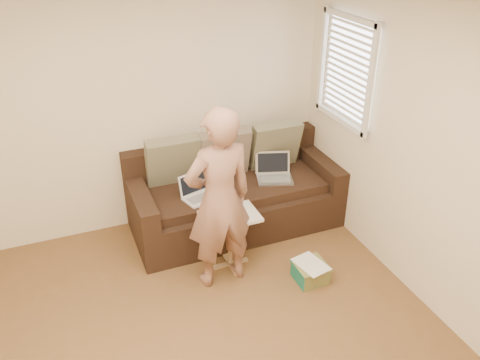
{
  "coord_description": "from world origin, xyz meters",
  "views": [
    {
      "loc": [
        -0.76,
        -2.46,
        3.09
      ],
      "look_at": [
        0.8,
        1.4,
        0.78
      ],
      "focal_mm": 37.07,
      "sensor_mm": 36.0,
      "label": 1
    }
  ],
  "objects_px": {
    "person": "(219,200)",
    "laptop_silver": "(275,180)",
    "laptop_white": "(201,199)",
    "side_table": "(230,240)",
    "striped_box": "(310,272)",
    "sofa": "(236,192)",
    "drinking_glass": "(213,206)"
  },
  "relations": [
    {
      "from": "person",
      "to": "laptop_silver",
      "type": "bearing_deg",
      "value": -147.39
    },
    {
      "from": "laptop_white",
      "to": "side_table",
      "type": "xyz_separation_m",
      "value": [
        0.13,
        -0.47,
        -0.23
      ]
    },
    {
      "from": "person",
      "to": "striped_box",
      "type": "relative_size",
      "value": 5.85
    },
    {
      "from": "sofa",
      "to": "side_table",
      "type": "height_order",
      "value": "sofa"
    },
    {
      "from": "laptop_silver",
      "to": "person",
      "type": "distance_m",
      "value": 1.17
    },
    {
      "from": "drinking_glass",
      "to": "laptop_silver",
      "type": "bearing_deg",
      "value": 27.01
    },
    {
      "from": "striped_box",
      "to": "laptop_silver",
      "type": "bearing_deg",
      "value": 83.86
    },
    {
      "from": "side_table",
      "to": "striped_box",
      "type": "relative_size",
      "value": 1.97
    },
    {
      "from": "laptop_silver",
      "to": "striped_box",
      "type": "xyz_separation_m",
      "value": [
        -0.11,
        -1.03,
        -0.43
      ]
    },
    {
      "from": "laptop_white",
      "to": "striped_box",
      "type": "distance_m",
      "value": 1.29
    },
    {
      "from": "laptop_white",
      "to": "person",
      "type": "height_order",
      "value": "person"
    },
    {
      "from": "striped_box",
      "to": "laptop_white",
      "type": "bearing_deg",
      "value": 127.58
    },
    {
      "from": "side_table",
      "to": "drinking_glass",
      "type": "bearing_deg",
      "value": 138.77
    },
    {
      "from": "drinking_glass",
      "to": "side_table",
      "type": "bearing_deg",
      "value": -41.23
    },
    {
      "from": "laptop_white",
      "to": "sofa",
      "type": "bearing_deg",
      "value": 3.17
    },
    {
      "from": "person",
      "to": "striped_box",
      "type": "distance_m",
      "value": 1.14
    },
    {
      "from": "laptop_silver",
      "to": "side_table",
      "type": "xyz_separation_m",
      "value": [
        -0.72,
        -0.54,
        -0.23
      ]
    },
    {
      "from": "side_table",
      "to": "striped_box",
      "type": "distance_m",
      "value": 0.81
    },
    {
      "from": "drinking_glass",
      "to": "striped_box",
      "type": "relative_size",
      "value": 0.41
    },
    {
      "from": "laptop_silver",
      "to": "drinking_glass",
      "type": "relative_size",
      "value": 3.1
    },
    {
      "from": "person",
      "to": "side_table",
      "type": "distance_m",
      "value": 0.61
    },
    {
      "from": "side_table",
      "to": "drinking_glass",
      "type": "distance_m",
      "value": 0.39
    },
    {
      "from": "drinking_glass",
      "to": "striped_box",
      "type": "xyz_separation_m",
      "value": [
        0.74,
        -0.6,
        -0.55
      ]
    },
    {
      "from": "sofa",
      "to": "person",
      "type": "xyz_separation_m",
      "value": [
        -0.46,
        -0.78,
        0.44
      ]
    },
    {
      "from": "person",
      "to": "laptop_white",
      "type": "bearing_deg",
      "value": -98.32
    },
    {
      "from": "laptop_silver",
      "to": "striped_box",
      "type": "relative_size",
      "value": 1.26
    },
    {
      "from": "person",
      "to": "drinking_glass",
      "type": "xyz_separation_m",
      "value": [
        0.03,
        0.26,
        -0.22
      ]
    },
    {
      "from": "person",
      "to": "striped_box",
      "type": "bearing_deg",
      "value": 150.38
    },
    {
      "from": "sofa",
      "to": "laptop_silver",
      "type": "distance_m",
      "value": 0.44
    },
    {
      "from": "sofa",
      "to": "person",
      "type": "relative_size",
      "value": 1.27
    },
    {
      "from": "sofa",
      "to": "drinking_glass",
      "type": "distance_m",
      "value": 0.7
    },
    {
      "from": "laptop_silver",
      "to": "side_table",
      "type": "relative_size",
      "value": 0.64
    }
  ]
}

